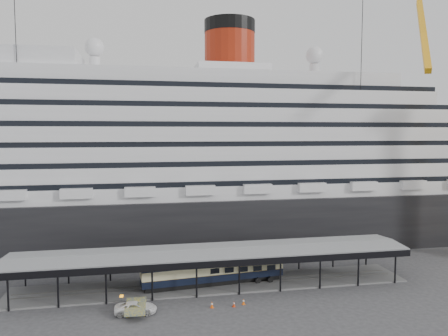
{
  "coord_description": "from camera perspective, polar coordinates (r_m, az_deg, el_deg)",
  "views": [
    {
      "loc": [
        -10.09,
        -54.75,
        21.79
      ],
      "look_at": [
        2.17,
        8.0,
        16.53
      ],
      "focal_mm": 35.0,
      "sensor_mm": 36.0,
      "label": 1
    }
  ],
  "objects": [
    {
      "name": "ground",
      "position": [
        59.78,
        -0.6,
        -16.67
      ],
      "size": [
        200.0,
        200.0,
        0.0
      ],
      "primitive_type": "plane",
      "color": "#39393C",
      "rests_on": "ground"
    },
    {
      "name": "port_truck",
      "position": [
        56.11,
        -11.46,
        -17.47
      ],
      "size": [
        5.14,
        2.56,
        1.4
      ],
      "primitive_type": "imported",
      "rotation": [
        0.0,
        0.0,
        1.52
      ],
      "color": "white",
      "rests_on": "ground"
    },
    {
      "name": "traffic_cone_right",
      "position": [
        57.87,
        2.56,
        -17.02
      ],
      "size": [
        0.5,
        0.5,
        0.76
      ],
      "rotation": [
        0.0,
        0.0,
        0.35
      ],
      "color": "orange",
      "rests_on": "ground"
    },
    {
      "name": "platform_canopy",
      "position": [
        63.63,
        -1.44,
        -13.07
      ],
      "size": [
        56.0,
        9.18,
        5.3
      ],
      "color": "slate",
      "rests_on": "ground"
    },
    {
      "name": "pullman_carriage",
      "position": [
        63.61,
        -1.4,
        -12.99
      ],
      "size": [
        20.6,
        4.78,
        20.07
      ],
      "rotation": [
        0.0,
        0.0,
        0.11
      ],
      "color": "black",
      "rests_on": "ground"
    },
    {
      "name": "traffic_cone_mid",
      "position": [
        57.12,
        1.31,
        -17.32
      ],
      "size": [
        0.4,
        0.4,
        0.74
      ],
      "rotation": [
        0.0,
        0.0,
        0.04
      ],
      "color": "red",
      "rests_on": "ground"
    },
    {
      "name": "traffic_cone_left",
      "position": [
        56.84,
        -1.58,
        -17.4
      ],
      "size": [
        0.53,
        0.53,
        0.82
      ],
      "rotation": [
        0.0,
        0.0,
        0.33
      ],
      "color": "#F95A0D",
      "rests_on": "ground"
    },
    {
      "name": "cruise_ship",
      "position": [
        87.4,
        -4.39,
        2.44
      ],
      "size": [
        130.0,
        30.0,
        43.9
      ],
      "color": "black",
      "rests_on": "ground"
    }
  ]
}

